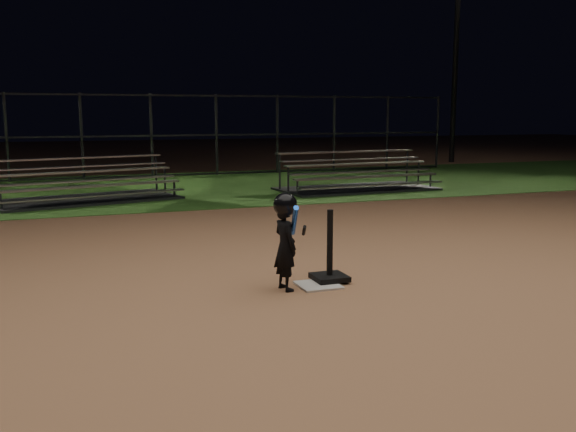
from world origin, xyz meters
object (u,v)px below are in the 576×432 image
object	(u,v)px
bleacher_right	(357,182)
light_pole_right	(457,33)
child_batter	(285,239)
bleacher_left	(87,192)
home_plate	(318,285)
batting_tee	(330,267)

from	to	relation	value
bleacher_right	light_pole_right	bearing A→B (deg)	39.18
child_batter	bleacher_right	size ratio (longest dim) A/B	0.27
bleacher_left	light_pole_right	bearing A→B (deg)	11.94
home_plate	bleacher_left	size ratio (longest dim) A/B	0.11
bleacher_right	child_batter	bearing A→B (deg)	-124.38
home_plate	batting_tee	xyz separation A→B (m)	(0.19, 0.12, 0.17)
batting_tee	bleacher_right	size ratio (longest dim) A/B	0.21
batting_tee	light_pole_right	xyz separation A→B (m)	(11.81, 14.82, 4.77)
child_batter	batting_tee	bearing A→B (deg)	-86.77
home_plate	bleacher_right	size ratio (longest dim) A/B	0.11
batting_tee	bleacher_left	size ratio (longest dim) A/B	0.20
bleacher_left	bleacher_right	size ratio (longest dim) A/B	1.05
light_pole_right	child_batter	bearing A→B (deg)	-129.66
batting_tee	child_batter	distance (m)	0.73
child_batter	bleacher_left	distance (m)	8.36
batting_tee	bleacher_right	distance (m)	8.88
light_pole_right	bleacher_right	bearing A→B (deg)	-137.44
batting_tee	child_batter	world-z (taller)	child_batter
batting_tee	child_batter	bearing A→B (deg)	-167.07
home_plate	light_pole_right	distance (m)	19.79
bleacher_left	batting_tee	bearing A→B (deg)	-87.68
home_plate	bleacher_left	world-z (taller)	bleacher_left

